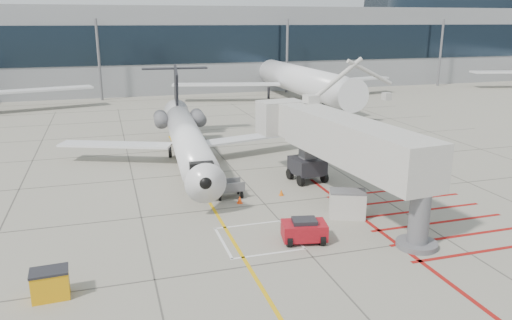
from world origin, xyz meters
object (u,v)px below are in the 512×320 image
object	(u,v)px
jet_bridge	(353,151)
spill_bin	(50,284)
pushback_tug	(304,230)
regional_jet	(189,127)

from	to	relation	value
jet_bridge	spill_bin	world-z (taller)	jet_bridge
pushback_tug	spill_bin	distance (m)	12.93
regional_jet	pushback_tug	distance (m)	15.62
pushback_tug	regional_jet	bearing A→B (deg)	115.34
pushback_tug	spill_bin	bearing A→B (deg)	-159.08
regional_jet	jet_bridge	xyz separation A→B (m)	(8.60, -10.86, 0.16)
pushback_tug	spill_bin	xyz separation A→B (m)	(-12.75, -2.16, -0.03)
jet_bridge	pushback_tug	xyz separation A→B (m)	(-4.89, -4.03, -3.08)
pushback_tug	jet_bridge	bearing A→B (deg)	50.83
regional_jet	spill_bin	xyz separation A→B (m)	(-9.04, -17.05, -2.95)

